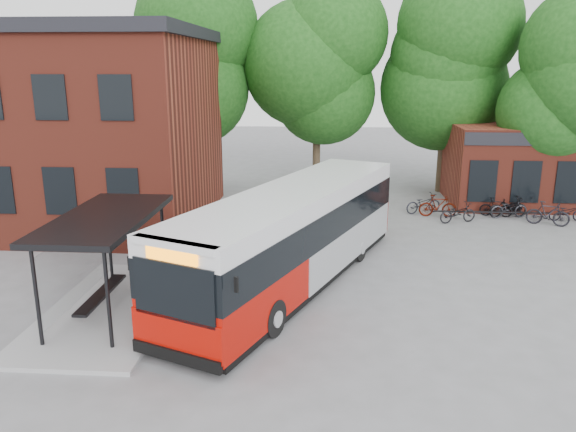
# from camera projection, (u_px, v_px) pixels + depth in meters

# --- Properties ---
(ground) EXTENTS (100.00, 100.00, 0.00)m
(ground) POSITION_uv_depth(u_px,v_px,m) (270.00, 301.00, 16.97)
(ground) COLOR slate
(station_building) EXTENTS (18.40, 10.40, 8.50)m
(station_building) POSITION_uv_depth(u_px,v_px,m) (5.00, 126.00, 25.44)
(station_building) COLOR maroon
(station_building) RESTS_ON ground
(bus_shelter) EXTENTS (3.60, 7.00, 2.90)m
(bus_shelter) POSITION_uv_depth(u_px,v_px,m) (109.00, 263.00, 15.94)
(bus_shelter) COLOR black
(bus_shelter) RESTS_ON ground
(bike_rail) EXTENTS (5.20, 0.10, 0.38)m
(bike_rail) POSITION_uv_depth(u_px,v_px,m) (491.00, 215.00, 25.92)
(bike_rail) COLOR black
(bike_rail) RESTS_ON ground
(tree_0) EXTENTS (7.92, 7.92, 11.00)m
(tree_0) POSITION_uv_depth(u_px,v_px,m) (192.00, 91.00, 31.37)
(tree_0) COLOR #144211
(tree_0) RESTS_ON ground
(tree_1) EXTENTS (7.92, 7.92, 10.40)m
(tree_1) POSITION_uv_depth(u_px,v_px,m) (317.00, 96.00, 31.93)
(tree_1) COLOR #144211
(tree_1) RESTS_ON ground
(tree_2) EXTENTS (7.92, 7.92, 11.00)m
(tree_2) POSITION_uv_depth(u_px,v_px,m) (446.00, 92.00, 30.40)
(tree_2) COLOR #144211
(tree_2) RESTS_ON ground
(tree_3) EXTENTS (7.04, 7.04, 9.28)m
(tree_3) POSITION_uv_depth(u_px,v_px,m) (569.00, 115.00, 26.43)
(tree_3) COLOR #144211
(tree_3) RESTS_ON ground
(city_bus) EXTENTS (7.20, 12.44, 3.15)m
(city_bus) POSITION_uv_depth(u_px,v_px,m) (294.00, 237.00, 17.95)
(city_bus) COLOR #AA0B03
(city_bus) RESTS_ON ground
(bicycle_0) EXTENTS (1.93, 1.30, 0.96)m
(bicycle_0) POSITION_uv_depth(u_px,v_px,m) (423.00, 203.00, 26.94)
(bicycle_0) COLOR black
(bicycle_0) RESTS_ON ground
(bicycle_1) EXTENTS (1.77, 0.59, 1.05)m
(bicycle_1) POSITION_uv_depth(u_px,v_px,m) (438.00, 206.00, 26.30)
(bicycle_1) COLOR #410E04
(bicycle_1) RESTS_ON ground
(bicycle_2) EXTENTS (1.87, 1.16, 0.93)m
(bicycle_2) POSITION_uv_depth(u_px,v_px,m) (458.00, 213.00, 25.31)
(bicycle_2) COLOR black
(bicycle_2) RESTS_ON ground
(bicycle_3) EXTENTS (1.55, 0.78, 0.90)m
(bicycle_3) POSITION_uv_depth(u_px,v_px,m) (496.00, 207.00, 26.34)
(bicycle_3) COLOR black
(bicycle_3) RESTS_ON ground
(bicycle_4) EXTENTS (1.83, 0.91, 0.92)m
(bicycle_4) POSITION_uv_depth(u_px,v_px,m) (509.00, 208.00, 26.15)
(bicycle_4) COLOR #2B2C32
(bicycle_4) RESTS_ON ground
(bicycle_5) EXTENTS (1.61, 0.73, 0.94)m
(bicycle_5) POSITION_uv_depth(u_px,v_px,m) (523.00, 205.00, 26.69)
(bicycle_5) COLOR black
(bicycle_5) RESTS_ON ground
(bicycle_6) EXTENTS (1.92, 0.97, 0.96)m
(bicycle_6) POSITION_uv_depth(u_px,v_px,m) (508.00, 207.00, 26.25)
(bicycle_6) COLOR black
(bicycle_6) RESTS_ON ground
(bicycle_7) EXTENTS (1.87, 1.14, 1.09)m
(bicycle_7) POSITION_uv_depth(u_px,v_px,m) (548.00, 214.00, 24.86)
(bicycle_7) COLOR black
(bicycle_7) RESTS_ON ground
(bicycle_extra_0) EXTENTS (1.63, 0.59, 0.85)m
(bicycle_extra_0) POSITION_uv_depth(u_px,v_px,m) (567.00, 212.00, 25.58)
(bicycle_extra_0) COLOR black
(bicycle_extra_0) RESTS_ON ground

